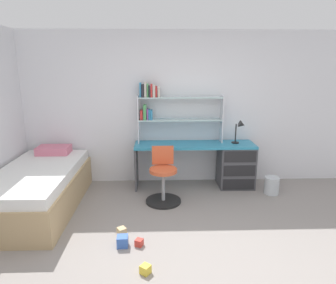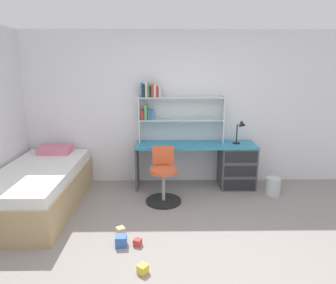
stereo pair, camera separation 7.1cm
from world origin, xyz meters
TOP-DOWN VIEW (x-y plane):
  - ground_plane at (0.00, 0.00)m, footprint 6.17×5.59m
  - room_shell at (-1.24, 1.22)m, footprint 6.17×5.59m
  - desk at (0.72, 2.02)m, footprint 1.94×0.50m
  - bookshelf_hutch at (-0.23, 2.15)m, footprint 1.38×0.22m
  - desk_lamp at (0.94, 2.01)m, footprint 0.20×0.17m
  - swivel_chair at (-0.31, 1.46)m, footprint 0.52×0.52m
  - bed_platform at (-2.05, 1.28)m, footprint 1.03×2.01m
  - waste_bin at (1.39, 1.67)m, footprint 0.23×0.23m
  - toy_block_blue_0 at (-0.78, 0.31)m, footprint 0.13×0.13m
  - toy_block_natural_1 at (-0.82, 0.54)m, footprint 0.13×0.13m
  - toy_block_yellow_2 at (-0.51, -0.15)m, footprint 0.12×0.12m
  - toy_block_red_3 at (-0.60, 0.31)m, footprint 0.10×0.10m

SIDE VIEW (x-z plane):
  - ground_plane at x=0.00m, z-range -0.02..0.00m
  - toy_block_red_3 at x=-0.60m, z-range 0.00..0.08m
  - toy_block_yellow_2 at x=-0.51m, z-range 0.00..0.09m
  - toy_block_natural_1 at x=-0.82m, z-range 0.00..0.09m
  - toy_block_blue_0 at x=-0.78m, z-range 0.00..0.12m
  - waste_bin at x=1.39m, z-range 0.00..0.27m
  - bed_platform at x=-2.05m, z-range -0.06..0.65m
  - swivel_chair at x=-0.31m, z-range -0.08..0.73m
  - desk at x=0.72m, z-range 0.04..0.77m
  - desk_lamp at x=0.94m, z-range 0.79..1.18m
  - room_shell at x=-1.24m, z-range 0.00..2.51m
  - bookshelf_hutch at x=-0.23m, z-range 0.83..1.80m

